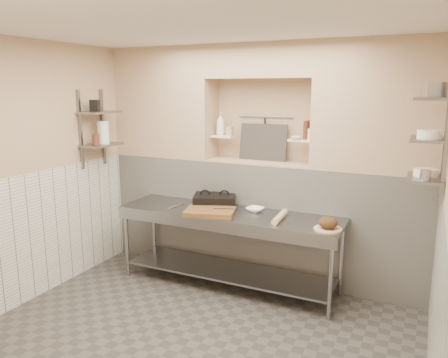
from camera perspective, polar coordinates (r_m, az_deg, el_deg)
The scene contains 47 objects.
floor at distance 4.35m, azimuth -4.40°, elevation -20.78°, with size 4.00×3.90×0.10m, color #45413D.
ceiling at distance 3.71m, azimuth -5.14°, elevation 20.44°, with size 4.00×3.90×0.10m, color silver.
wall_left at distance 5.10m, azimuth -25.10°, elevation 0.62°, with size 0.10×3.90×2.80m, color tan.
wall_back at distance 5.56m, azimuth 5.63°, elevation 2.51°, with size 4.00×0.10×2.80m, color tan.
backwall_lower at distance 5.49m, azimuth 4.59°, elevation -5.10°, with size 4.00×0.40×1.40m, color silver.
alcove_sill at distance 5.33m, azimuth 4.72°, elevation 2.23°, with size 1.30×0.40×0.02m, color tan.
backwall_pillar_left at distance 5.86m, azimuth -7.56°, elevation 9.81°, with size 1.35×0.40×1.40m, color tan.
backwall_pillar_right at distance 4.95m, azimuth 19.53°, elevation 8.92°, with size 1.35×0.40×1.40m, color tan.
backwall_header at distance 5.27m, azimuth 4.94°, elevation 15.11°, with size 1.30×0.40×0.40m, color tan.
wainscot_left at distance 5.22m, azimuth -24.01°, elevation -6.99°, with size 0.02×3.90×1.40m, color silver.
wainscot_right at distance 3.55m, azimuth 25.86°, elevation -16.07°, with size 0.02×3.90×1.40m, color silver.
alcove_shelf_left at distance 5.48m, azimuth -0.15°, elevation 5.60°, with size 0.28×0.16×0.03m, color white.
alcove_shelf_right at distance 5.13m, azimuth 10.02°, elevation 5.00°, with size 0.28×0.16×0.03m, color white.
utensil_rail at distance 5.43m, azimuth 5.46°, elevation 8.13°, with size 0.02×0.02×0.70m, color gray.
hanging_steel at distance 5.42m, azimuth 5.35°, elevation 6.33°, with size 0.02×0.02×0.30m, color black.
splash_panel at distance 5.39m, azimuth 5.14°, elevation 4.80°, with size 0.60×0.02×0.45m, color #383330.
shelf_rail_left_a at distance 5.86m, azimuth -15.54°, elevation 6.55°, with size 0.03×0.03×0.95m, color slate.
shelf_rail_left_b at distance 5.57m, azimuth -18.23°, elevation 6.14°, with size 0.03×0.03×0.95m, color slate.
wall_shelf_left_lower at distance 5.65m, azimuth -15.71°, elevation 4.32°, with size 0.30×0.50×0.03m, color slate.
wall_shelf_left_upper at distance 5.61m, azimuth -15.94°, elevation 8.37°, with size 0.30×0.50×0.03m, color slate.
shelf_rail_right_a at distance 4.44m, azimuth 26.98°, elevation 4.84°, with size 0.03×0.03×1.05m, color slate.
shelf_rail_right_b at distance 4.05m, azimuth 27.09°, elevation 4.28°, with size 0.03×0.03×1.05m, color slate.
wall_shelf_right_lower at distance 4.29m, azimuth 24.81°, elevation 0.10°, with size 0.30×0.50×0.03m, color slate.
wall_shelf_right_mid at distance 4.24m, azimuth 25.21°, elevation 4.73°, with size 0.30×0.50×0.03m, color slate.
wall_shelf_right_upper at distance 4.22m, azimuth 25.62°, elevation 9.45°, with size 0.30×0.50×0.03m, color slate.
prep_table at distance 5.07m, azimuth 0.54°, elevation -7.18°, with size 2.60×0.70×0.90m.
panini_press at distance 5.26m, azimuth -1.22°, elevation -2.79°, with size 0.59×0.51×0.13m.
cutting_board at distance 4.94m, azimuth -1.85°, elevation -4.28°, with size 0.55×0.38×0.05m, color brown.
knife_blade at distance 4.95m, azimuth -0.07°, elevation -3.93°, with size 0.23×0.03×0.01m, color gray.
tongs at distance 5.07m, azimuth -6.19°, elevation -3.54°, with size 0.02×0.02×0.26m, color gray.
mixing_bowl at distance 5.03m, azimuth 4.07°, elevation -3.99°, with size 0.19×0.19×0.05m, color white.
rolling_pin at distance 4.74m, azimuth 7.32°, elevation -4.92°, with size 0.07×0.07×0.45m, color beige.
bread_board at distance 4.51m, azimuth 13.40°, elevation -6.36°, with size 0.28×0.28×0.02m, color beige.
bread_loaf at distance 4.49m, azimuth 13.44°, elevation -5.57°, with size 0.19×0.19×0.12m, color #4C2D19.
bottle_soap at distance 5.49m, azimuth -0.45°, elevation 7.20°, with size 0.11×0.11×0.28m, color white.
jar_alcove at distance 5.43m, azimuth 0.77°, elevation 6.26°, with size 0.07×0.07×0.11m, color tan.
bowl_alcove at distance 5.09m, azimuth 9.39°, elevation 5.33°, with size 0.12×0.12×0.04m, color white.
condiment_a at distance 5.14m, azimuth 10.93°, elevation 6.33°, with size 0.06×0.06×0.22m, color #51271B.
condiment_b at distance 5.09m, azimuth 10.59°, elevation 6.27°, with size 0.05×0.05×0.21m, color #51271B.
condiment_c at distance 5.11m, azimuth 11.15°, elevation 5.79°, with size 0.07×0.07×0.13m, color white.
jug_left at distance 5.66m, azimuth -15.50°, elevation 5.90°, with size 0.14×0.14×0.28m, color white.
jar_left at distance 5.57m, azimuth -16.40°, elevation 4.96°, with size 0.08×0.08×0.13m, color #51271B.
box_left_upper at distance 5.55m, azimuth -16.52°, elevation 9.17°, with size 0.10×0.10×0.14m, color black.
bowl_right at distance 4.33m, azimuth 24.87°, elevation 0.79°, with size 0.21×0.21×0.06m, color white.
canister_right at distance 4.11m, azimuth 24.83°, elevation 0.44°, with size 0.09×0.09×0.09m, color gray.
bowl_right_mid at distance 4.17m, azimuth 25.26°, elevation 5.32°, with size 0.20×0.20×0.07m, color white.
basket_right at distance 4.21m, azimuth 25.72°, elevation 10.47°, with size 0.16×0.20×0.13m, color gray.
Camera 1 is at (1.85, -3.17, 2.28)m, focal length 35.00 mm.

